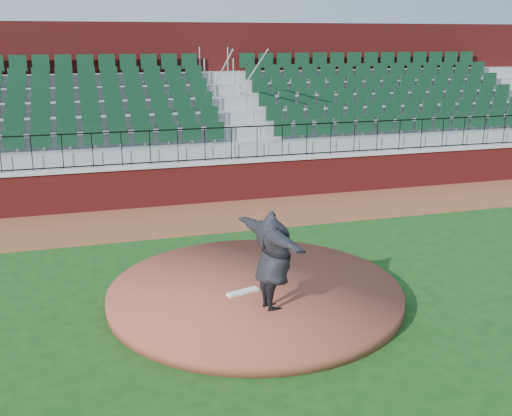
% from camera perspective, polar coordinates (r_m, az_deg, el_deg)
% --- Properties ---
extents(ground, '(90.00, 90.00, 0.00)m').
position_cam_1_polar(ground, '(12.41, 1.98, -7.62)').
color(ground, '#154012').
rests_on(ground, ground).
extents(warning_track, '(34.00, 3.20, 0.01)m').
position_cam_1_polar(warning_track, '(17.31, -3.66, -0.72)').
color(warning_track, brown).
rests_on(warning_track, ground).
extents(field_wall, '(34.00, 0.35, 1.20)m').
position_cam_1_polar(field_wall, '(18.67, -4.79, 2.37)').
color(field_wall, maroon).
rests_on(field_wall, ground).
extents(wall_cap, '(34.00, 0.45, 0.10)m').
position_cam_1_polar(wall_cap, '(18.52, -4.84, 4.33)').
color(wall_cap, '#B7B7B7').
rests_on(wall_cap, field_wall).
extents(wall_railing, '(34.00, 0.05, 1.00)m').
position_cam_1_polar(wall_railing, '(18.42, -4.88, 6.01)').
color(wall_railing, black).
rests_on(wall_railing, wall_cap).
extents(seating_stands, '(34.00, 5.10, 4.60)m').
position_cam_1_polar(seating_stands, '(21.00, -6.44, 8.56)').
color(seating_stands, gray).
rests_on(seating_stands, ground).
extents(concourse_wall, '(34.00, 0.50, 5.50)m').
position_cam_1_polar(concourse_wall, '(23.69, -7.70, 10.44)').
color(concourse_wall, maroon).
rests_on(concourse_wall, ground).
extents(pitchers_mound, '(5.72, 5.72, 0.25)m').
position_cam_1_polar(pitchers_mound, '(11.87, -0.08, -8.09)').
color(pitchers_mound, brown).
rests_on(pitchers_mound, ground).
extents(pitching_rubber, '(0.67, 0.34, 0.04)m').
position_cam_1_polar(pitching_rubber, '(11.56, -1.26, -7.97)').
color(pitching_rubber, white).
rests_on(pitching_rubber, pitchers_mound).
extents(pitcher, '(1.03, 2.33, 1.83)m').
position_cam_1_polar(pitcher, '(10.62, 1.61, -4.99)').
color(pitcher, black).
rests_on(pitcher, pitchers_mound).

